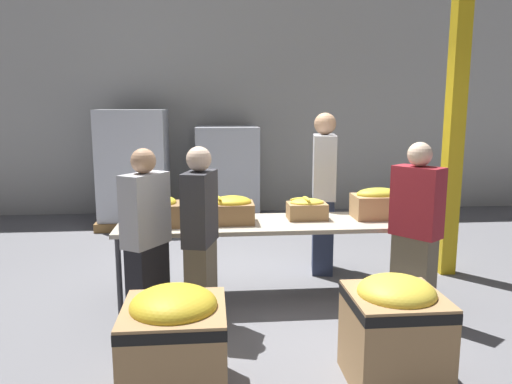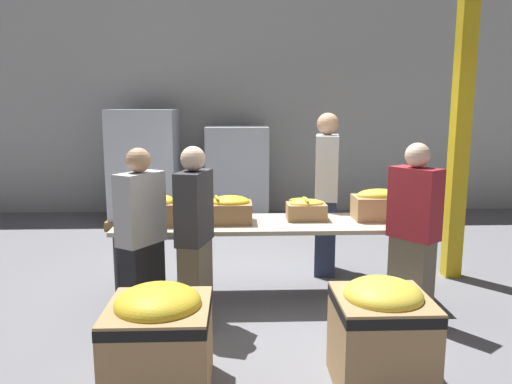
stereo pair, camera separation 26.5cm
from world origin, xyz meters
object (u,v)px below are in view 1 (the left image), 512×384
support_pillar (457,92)px  pallet_stack_0 (134,169)px  volunteer_0 (323,194)px  donation_bin_0 (175,339)px  pallet_stack_1 (227,174)px  volunteer_3 (146,241)px  volunteer_1 (415,232)px  banana_box_3 (378,203)px  sorting_table (269,227)px  donation_bin_1 (395,328)px  volunteer_2 (200,239)px  banana_box_1 (232,209)px  banana_box_2 (307,208)px  banana_box_0 (159,210)px

support_pillar → pallet_stack_0: 4.78m
volunteer_0 → donation_bin_0: volunteer_0 is taller
pallet_stack_1 → donation_bin_0: bearing=-95.8°
volunteer_3 → pallet_stack_0: (-0.65, 3.80, 0.13)m
volunteer_1 → donation_bin_0: volunteer_1 is taller
banana_box_3 → donation_bin_0: (-1.91, -1.71, -0.52)m
support_pillar → pallet_stack_1: support_pillar is taller
sorting_table → donation_bin_1: 1.79m
donation_bin_0 → support_pillar: size_ratio=0.18×
volunteer_0 → banana_box_3: bearing=43.3°
volunteer_2 → pallet_stack_1: volunteer_2 is taller
donation_bin_1 → pallet_stack_0: size_ratio=0.42×
banana_box_1 → donation_bin_0: size_ratio=0.56×
banana_box_1 → banana_box_2: bearing=7.1°
sorting_table → support_pillar: size_ratio=0.72×
banana_box_2 → volunteer_0: 0.69m
banana_box_1 → volunteer_2: size_ratio=0.26×
banana_box_3 → volunteer_3: volunteer_3 is taller
banana_box_3 → donation_bin_1: size_ratio=0.66×
banana_box_2 → volunteer_1: 1.08m
banana_box_1 → donation_bin_1: banana_box_1 is taller
banana_box_2 → donation_bin_0: size_ratio=0.52×
volunteer_2 → pallet_stack_1: (0.36, 4.03, -0.01)m
banana_box_1 → banana_box_3: bearing=3.0°
banana_box_1 → pallet_stack_0: pallet_stack_0 is taller
banana_box_0 → volunteer_1: bearing=-13.6°
support_pillar → volunteer_3: bearing=-160.4°
banana_box_0 → banana_box_1: bearing=3.2°
volunteer_0 → pallet_stack_1: volunteer_0 is taller
banana_box_3 → pallet_stack_0: 4.22m
sorting_table → pallet_stack_1: (-0.29, 3.41, 0.05)m
volunteer_3 → pallet_stack_0: 3.86m
volunteer_1 → volunteer_3: size_ratio=1.02×
banana_box_0 → volunteer_2: 0.71m
banana_box_1 → banana_box_3: (1.46, 0.08, 0.02)m
sorting_table → volunteer_3: bearing=-150.7°
volunteer_3 → support_pillar: 3.58m
donation_bin_1 → pallet_stack_0: (-2.39, 4.83, 0.49)m
banana_box_2 → donation_bin_0: (-1.19, -1.73, -0.48)m
banana_box_1 → volunteer_0: bearing=33.9°
banana_box_3 → volunteer_1: 0.69m
sorting_table → volunteer_0: bearing=45.2°
donation_bin_1 → pallet_stack_1: bearing=100.6°
donation_bin_0 → pallet_stack_0: 4.94m
pallet_stack_1 → pallet_stack_0: bearing=-171.3°
pallet_stack_1 → banana_box_0: bearing=-102.3°
banana_box_2 → donation_bin_1: (0.27, -1.73, -0.46)m
donation_bin_0 → donation_bin_1: size_ratio=0.97×
banana_box_0 → pallet_stack_0: pallet_stack_0 is taller
volunteer_3 → support_pillar: bearing=-36.5°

